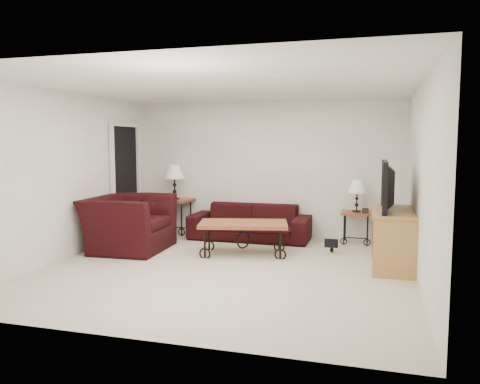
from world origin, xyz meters
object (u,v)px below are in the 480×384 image
Objects in this scene: tv_stand at (393,239)px; lamp_right at (357,196)px; side_table_right at (356,228)px; television at (394,186)px; lamp_left at (175,182)px; coffee_table at (243,238)px; side_table_left at (175,216)px; sofa at (250,222)px; backpack at (332,240)px; armchair at (129,223)px.

lamp_right is at bearing 111.15° from tv_stand.
side_table_right is 1.78m from television.
tv_stand is at bearing 90.00° from television.
side_table_right is at bearing -0.00° from lamp_left.
lamp_left reaches higher than coffee_table.
lamp_right is 0.46× the size of television.
coffee_table is (1.73, -1.33, -0.08)m from side_table_left.
side_table_right is at bearing 5.52° from sofa.
lamp_right is at bearing 5.52° from sofa.
tv_stand is at bearing -68.85° from lamp_right.
side_table_right is 1.56m from tv_stand.
coffee_table is at bearing -37.40° from lamp_left.
side_table_left is at bearing 0.00° from lamp_left.
lamp_left reaches higher than sofa.
coffee_table is 1.02× the size of tv_stand.
lamp_right reaches higher than side_table_right.
side_table_left is 3.16m from backpack.
side_table_right is 3.86m from armchair.
lamp_right reaches higher than backpack.
side_table_left is 0.49× the size of armchair.
sofa is 5.19× the size of backpack.
lamp_right is at bearing -159.54° from television.
lamp_right is 3.88m from armchair.
sofa is 1.55m from side_table_left.
lamp_left is at bearing 159.85° from tv_stand.
armchair is at bearing -95.45° from lamp_left.
sofa is 1.69m from lamp_left.
tv_stand reaches higher than side_table_right.
lamp_left reaches higher than side_table_right.
backpack is (-0.90, 0.64, -0.19)m from tv_stand.
armchair is at bearing -156.77° from lamp_right.
coffee_table is (0.20, -1.15, -0.06)m from sofa.
television reaches higher than armchair.
sofa is 3.89× the size of lamp_right.
side_table_left is at bearing 142.60° from coffee_table.
television is (2.40, -1.27, 0.83)m from sofa.
television reaches higher than tv_stand.
armchair is at bearing -89.04° from television.
side_table_left is 0.50× the size of tv_stand.
armchair is 3.29m from backpack.
television is at bearing -27.90° from sofa.
lamp_left is 0.55× the size of television.
lamp_left reaches higher than side_table_left.
lamp_right is at bearing -69.47° from armchair.
side_table_right is at bearing -69.47° from armchair.
coffee_table is at bearing -137.59° from backpack.
armchair reaches higher than side_table_left.
tv_stand reaches higher than side_table_left.
armchair is (-3.54, -1.52, 0.16)m from side_table_right.
side_table_right is 0.46× the size of television.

